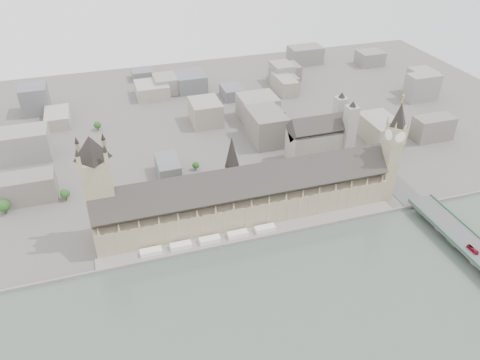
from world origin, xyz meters
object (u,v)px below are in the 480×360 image
object	(u,v)px
elizabeth_tower	(393,145)
victoria_tower	(98,185)
palace_of_westminster	(245,196)
westminster_abbey	(321,138)
westminster_bridge	(473,252)
red_bus_north	(473,249)

from	to	relation	value
elizabeth_tower	victoria_tower	bearing A→B (deg)	176.04
palace_of_westminster	elizabeth_tower	xyz separation A→B (m)	(138.00, -11.70, 35.38)
elizabeth_tower	westminster_abbey	distance (m)	96.91
elizabeth_tower	westminster_bridge	xyz separation A→B (m)	(24.00, -95.50, -52.96)
red_bus_north	westminster_abbey	bearing A→B (deg)	101.12
westminster_abbey	westminster_bridge	bearing A→B (deg)	-74.36
palace_of_westminster	red_bus_north	size ratio (longest dim) A/B	24.20
palace_of_westminster	red_bus_north	world-z (taller)	palace_of_westminster
westminster_bridge	red_bus_north	xyz separation A→B (m)	(-4.99, -3.45, 6.65)
red_bus_north	elizabeth_tower	bearing A→B (deg)	98.07
westminster_abbey	red_bus_north	distance (m)	192.04
elizabeth_tower	westminster_bridge	world-z (taller)	elizabeth_tower
palace_of_westminster	westminster_bridge	distance (m)	195.05
westminster_abbey	elizabeth_tower	bearing A→B (deg)	-72.71
red_bus_north	westminster_bridge	bearing A→B (deg)	31.90
palace_of_westminster	westminster_abbey	distance (m)	134.09
victoria_tower	palace_of_westminster	bearing A→B (deg)	-2.96
westminster_bridge	westminster_abbey	bearing A→B (deg)	105.64
victoria_tower	red_bus_north	world-z (taller)	victoria_tower
westminster_abbey	red_bus_north	size ratio (longest dim) A/B	6.21
westminster_abbey	red_bus_north	bearing A→B (deg)	-76.08
westminster_abbey	red_bus_north	xyz separation A→B (m)	(46.09, -185.95, -13.31)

